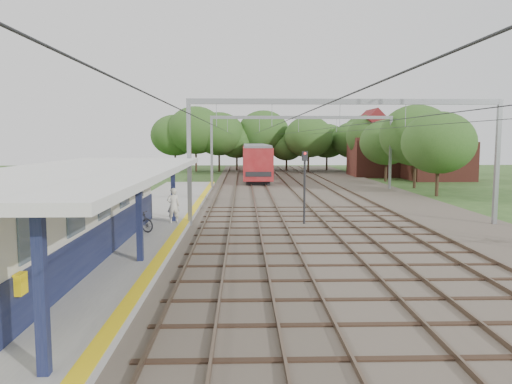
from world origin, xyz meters
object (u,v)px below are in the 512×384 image
object	(u,v)px
person	(173,205)
train	(254,157)
signal_post	(305,180)
bicycle	(138,221)

from	to	relation	value
person	train	xyz separation A→B (m)	(5.31, 42.84, 0.97)
person	signal_post	xyz separation A→B (m)	(7.16, 0.98, 1.28)
person	train	world-z (taller)	train
person	bicycle	xyz separation A→B (m)	(-1.36, -2.55, -0.40)
signal_post	person	bearing A→B (deg)	166.41
person	signal_post	bearing A→B (deg)	165.21
bicycle	signal_post	xyz separation A→B (m)	(8.52, 3.52, 1.68)
train	signal_post	xyz separation A→B (m)	(1.85, -41.86, 0.30)
bicycle	signal_post	bearing A→B (deg)	-39.52
person	signal_post	world-z (taller)	signal_post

